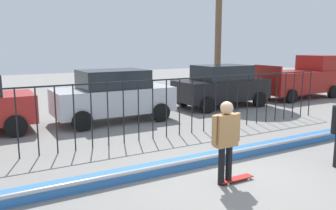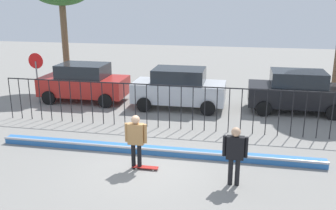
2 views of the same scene
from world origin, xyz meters
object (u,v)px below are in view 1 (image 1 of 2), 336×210
Objects in this scene: parked_car_silver at (113,95)px; parked_car_black at (222,86)px; skateboarder at (226,135)px; skateboard at (236,179)px; pickup_truck at (302,78)px.

parked_car_black is (5.36, 0.42, 0.00)m from parked_car_silver.
skateboarder is 0.40× the size of parked_car_silver.
skateboarder is 0.40× the size of parked_car_black.
skateboarder is at bearing -165.61° from skateboard.
parked_car_black is at bearing 71.91° from skateboard.
parked_car_silver is (0.19, 6.70, -0.05)m from skateboarder.
skateboard is at bearing -89.13° from parked_car_silver.
parked_car_black reaches higher than skateboard.
pickup_truck reaches higher than parked_car_black.
pickup_truck is (5.38, 0.01, 0.06)m from parked_car_black.
parked_car_black is 5.38m from pickup_truck.
skateboarder is at bearing -91.55° from parked_car_silver.
parked_car_silver is at bearing 100.21° from skateboarder.
skateboarder is at bearing -144.09° from pickup_truck.
skateboarder is 1.00m from skateboard.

